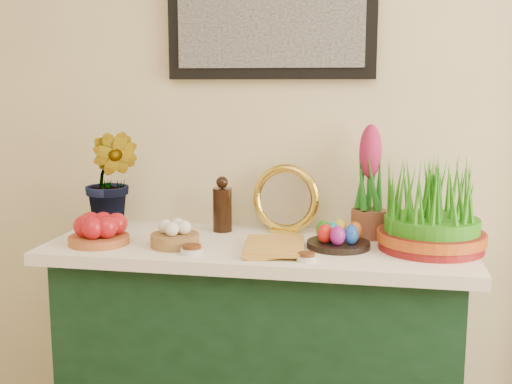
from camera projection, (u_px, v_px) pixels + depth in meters
sideboard at (259, 373)px, 2.23m from camera, size 1.30×0.45×0.85m
tablecloth at (259, 248)px, 2.15m from camera, size 1.40×0.55×0.04m
hyacinth_green at (111, 164)px, 2.31m from camera, size 0.25×0.22×0.48m
apple_bowl at (99, 232)px, 2.12m from camera, size 0.23×0.23×0.10m
garlic_basket at (175, 236)px, 2.09m from camera, size 0.16×0.16×0.09m
vinegar_cruet at (222, 207)px, 2.30m from camera, size 0.07×0.07×0.20m
mirror at (286, 200)px, 2.27m from camera, size 0.25×0.09×0.25m
book at (245, 245)px, 2.04m from camera, size 0.20×0.27×0.03m
spice_dish_left at (192, 250)px, 2.00m from camera, size 0.07×0.07×0.03m
spice_dish_right at (307, 257)px, 1.92m from camera, size 0.06×0.06×0.03m
egg_plate at (338, 238)px, 2.07m from camera, size 0.24×0.24×0.08m
hyacinth_pink at (369, 187)px, 2.19m from camera, size 0.12×0.12×0.39m
wheatgrass_sabzeh at (432, 212)px, 2.03m from camera, size 0.34×0.34×0.28m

